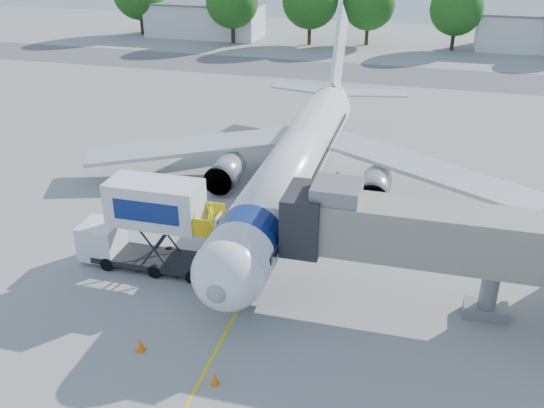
# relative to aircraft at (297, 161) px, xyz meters

# --- Properties ---
(ground) EXTENTS (160.00, 160.00, 0.00)m
(ground) POSITION_rel_aircraft_xyz_m (0.00, -4.12, -2.95)
(ground) COLOR gray
(ground) RESTS_ON ground
(guidance_line) EXTENTS (0.15, 70.00, 0.01)m
(guidance_line) POSITION_rel_aircraft_xyz_m (0.00, -4.12, -2.94)
(guidance_line) COLOR yellow
(guidance_line) RESTS_ON ground
(taxiway_strip) EXTENTS (120.00, 10.00, 0.01)m
(taxiway_strip) POSITION_rel_aircraft_xyz_m (0.00, 37.88, -2.94)
(taxiway_strip) COLOR #59595B
(taxiway_strip) RESTS_ON ground
(aircraft) EXTENTS (34.17, 37.73, 11.35)m
(aircraft) POSITION_rel_aircraft_xyz_m (0.00, 0.00, 0.00)
(aircraft) COLOR white
(aircraft) RESTS_ON ground
(jet_bridge) EXTENTS (13.90, 3.20, 6.60)m
(jet_bridge) POSITION_rel_aircraft_xyz_m (7.99, -11.12, 1.39)
(jet_bridge) COLOR gray
(jet_bridge) RESTS_ON ground
(catering_hiloader) EXTENTS (8.50, 2.44, 5.50)m
(catering_hiloader) POSITION_rel_aircraft_xyz_m (-6.27, -11.12, -0.19)
(catering_hiloader) COLOR black
(catering_hiloader) RESTS_ON ground
(safety_cone_a) EXTENTS (0.40, 0.40, 0.63)m
(safety_cone_a) POSITION_rel_aircraft_xyz_m (0.71, -19.39, -2.65)
(safety_cone_a) COLOR orange
(safety_cone_a) RESTS_ON ground
(safety_cone_b) EXTENTS (0.44, 0.44, 0.69)m
(safety_cone_b) POSITION_rel_aircraft_xyz_m (-3.48, -18.17, -2.62)
(safety_cone_b) COLOR orange
(safety_cone_b) RESTS_ON ground
(outbuilding_left) EXTENTS (18.40, 8.40, 5.30)m
(outbuilding_left) POSITION_rel_aircraft_xyz_m (-28.00, 55.88, -0.29)
(outbuilding_left) COLOR silver
(outbuilding_left) RESTS_ON ground
(outbuilding_right) EXTENTS (16.40, 7.40, 5.30)m
(outbuilding_right) POSITION_rel_aircraft_xyz_m (22.00, 57.88, -0.29)
(outbuilding_right) COLOR silver
(outbuilding_right) RESTS_ON ground
(tree_b) EXTENTS (7.92, 7.92, 10.10)m
(tree_b) POSITION_rel_aircraft_xyz_m (-21.90, 51.67, 3.18)
(tree_b) COLOR #382314
(tree_b) RESTS_ON ground
(tree_c) EXTENTS (8.34, 8.34, 10.64)m
(tree_c) POSITION_rel_aircraft_xyz_m (-10.28, 53.38, 3.51)
(tree_c) COLOR #382314
(tree_c) RESTS_ON ground
(tree_d) EXTENTS (7.80, 7.80, 9.95)m
(tree_d) POSITION_rel_aircraft_xyz_m (-1.83, 55.48, 3.09)
(tree_d) COLOR #382314
(tree_d) RESTS_ON ground
(tree_e) EXTENTS (7.55, 7.55, 9.62)m
(tree_e) POSITION_rel_aircraft_xyz_m (10.75, 54.89, 2.89)
(tree_e) COLOR #382314
(tree_e) RESTS_ON ground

